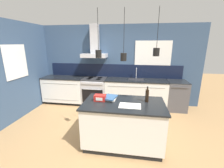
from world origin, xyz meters
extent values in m
plane|color=#A87F51|center=(0.00, 0.00, 0.00)|extent=(16.00, 16.00, 0.00)
cube|color=#354C6B|center=(0.00, 2.03, 1.30)|extent=(5.60, 0.06, 2.60)
cube|color=black|center=(0.00, 1.99, 1.12)|extent=(4.42, 0.02, 0.43)
cube|color=white|center=(1.25, 1.99, 1.62)|extent=(1.12, 0.01, 0.96)
cube|color=black|center=(1.25, 1.99, 1.62)|extent=(1.04, 0.01, 0.88)
cube|color=#B5B5BA|center=(-0.59, 1.77, 1.64)|extent=(0.80, 0.46, 0.12)
cube|color=#B5B5BA|center=(-0.59, 1.86, 2.15)|extent=(0.26, 0.20, 0.90)
cylinder|color=black|center=(0.05, -0.26, 2.25)|extent=(0.01, 0.01, 0.69)
cylinder|color=black|center=(0.05, -0.26, 1.84)|extent=(0.11, 0.11, 0.14)
sphere|color=#F9D18C|center=(0.05, -0.26, 1.84)|extent=(0.06, 0.06, 0.06)
cylinder|color=black|center=(0.50, -0.23, 2.23)|extent=(0.01, 0.01, 0.75)
cylinder|color=black|center=(0.50, -0.23, 1.78)|extent=(0.11, 0.11, 0.14)
sphere|color=#F9D18C|center=(0.50, -0.23, 1.78)|extent=(0.06, 0.06, 0.06)
cylinder|color=black|center=(1.06, -0.22, 2.27)|extent=(0.01, 0.01, 0.65)
cylinder|color=black|center=(1.06, -0.22, 1.88)|extent=(0.11, 0.11, 0.14)
sphere|color=#F9D18C|center=(1.06, -0.22, 1.88)|extent=(0.06, 0.06, 0.06)
cube|color=#354C6B|center=(-2.43, 0.70, 1.30)|extent=(0.06, 3.80, 2.60)
cube|color=white|center=(-2.39, 0.55, 1.55)|extent=(0.01, 0.76, 0.88)
cube|color=black|center=(-2.39, 0.55, 1.55)|extent=(0.01, 0.68, 0.80)
cube|color=black|center=(-1.67, 1.72, 0.04)|extent=(1.33, 0.56, 0.09)
cube|color=silver|center=(-1.67, 1.69, 0.48)|extent=(1.37, 0.62, 0.79)
cube|color=gray|center=(-1.67, 1.38, 0.76)|extent=(1.21, 0.01, 0.01)
cube|color=gray|center=(-1.67, 1.38, 0.21)|extent=(1.21, 0.01, 0.01)
cube|color=black|center=(-1.67, 1.69, 0.90)|extent=(1.40, 0.64, 0.03)
cube|color=black|center=(0.75, 1.72, 0.04)|extent=(1.85, 0.56, 0.09)
cube|color=silver|center=(0.75, 1.69, 0.48)|extent=(1.91, 0.62, 0.79)
cube|color=gray|center=(0.75, 1.38, 0.76)|extent=(1.68, 0.01, 0.01)
cube|color=gray|center=(0.75, 1.38, 0.21)|extent=(1.68, 0.01, 0.01)
cube|color=black|center=(0.75, 1.69, 0.90)|extent=(1.93, 0.64, 0.03)
cube|color=#262628|center=(0.75, 1.74, 0.91)|extent=(0.48, 0.34, 0.01)
cylinder|color=#B5B5BA|center=(0.75, 1.87, 1.08)|extent=(0.02, 0.02, 0.33)
sphere|color=#B5B5BA|center=(0.75, 1.87, 1.24)|extent=(0.03, 0.03, 0.03)
cylinder|color=#B5B5BA|center=(0.75, 1.81, 1.22)|extent=(0.02, 0.12, 0.02)
cube|color=#B5B5BA|center=(-0.59, 1.69, 0.43)|extent=(0.78, 0.62, 0.87)
cube|color=black|center=(-0.59, 1.37, 0.40)|extent=(0.67, 0.02, 0.44)
cylinder|color=#B5B5BA|center=(-0.59, 1.35, 0.63)|extent=(0.58, 0.02, 0.02)
cube|color=#B5B5BA|center=(-0.59, 1.37, 0.82)|extent=(0.67, 0.02, 0.07)
cube|color=#2D2D30|center=(-0.59, 1.69, 0.89)|extent=(0.78, 0.60, 0.04)
cylinder|color=black|center=(-0.75, 1.80, 0.91)|extent=(0.17, 0.17, 0.00)
cylinder|color=black|center=(-0.44, 1.80, 0.91)|extent=(0.17, 0.17, 0.00)
cylinder|color=black|center=(-0.75, 1.58, 0.91)|extent=(0.17, 0.17, 0.00)
cylinder|color=black|center=(-0.44, 1.58, 0.91)|extent=(0.17, 0.17, 0.00)
cube|color=#4C4C51|center=(2.01, 1.69, 0.45)|extent=(0.59, 0.62, 0.89)
cube|color=black|center=(2.01, 1.69, 0.90)|extent=(0.59, 0.62, 0.02)
cylinder|color=#4C4C51|center=(2.01, 1.36, 0.82)|extent=(0.44, 0.02, 0.02)
cube|color=black|center=(0.52, -0.25, 0.04)|extent=(1.46, 0.83, 0.09)
cube|color=silver|center=(0.52, -0.25, 0.48)|extent=(1.52, 0.86, 0.79)
cube|color=black|center=(0.52, -0.25, 0.90)|extent=(1.57, 0.91, 0.03)
cylinder|color=black|center=(0.96, -0.13, 1.03)|extent=(0.07, 0.07, 0.25)
cylinder|color=black|center=(0.96, -0.13, 1.18)|extent=(0.03, 0.03, 0.06)
cylinder|color=#262628|center=(0.96, -0.13, 1.22)|extent=(0.03, 0.03, 0.01)
cube|color=silver|center=(0.24, -0.10, 0.93)|extent=(0.23, 0.29, 0.03)
cube|color=#335684|center=(0.23, -0.11, 0.96)|extent=(0.30, 0.37, 0.03)
cube|color=red|center=(0.04, -0.21, 0.97)|extent=(0.22, 0.15, 0.12)
cube|color=white|center=(0.04, -0.29, 0.97)|extent=(0.13, 0.01, 0.06)
cube|color=silver|center=(0.65, -0.38, 0.91)|extent=(0.40, 0.27, 0.01)
camera|label=1|loc=(0.71, -2.95, 2.03)|focal=24.00mm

